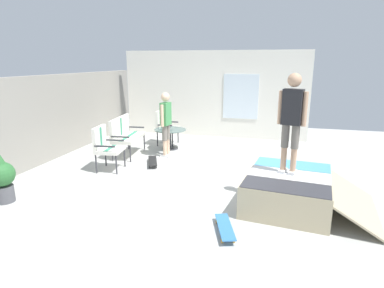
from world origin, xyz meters
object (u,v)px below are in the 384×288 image
patio_bench (124,132)px  patio_chair_by_wall (105,144)px  potted_plant (2,177)px  patio_chair_near_house (164,124)px  skate_ramp (290,190)px  person_watching (166,120)px  person_skater (292,116)px  patio_table (170,135)px  skateboard_by_bench (153,161)px  skateboard_spare (225,227)px

patio_bench → patio_chair_by_wall: size_ratio=1.28×
potted_plant → patio_chair_by_wall: bearing=-22.7°
patio_chair_near_house → patio_chair_by_wall: (-2.60, 0.49, 0.00)m
skate_ramp → patio_chair_near_house: 4.97m
patio_chair_by_wall → person_watching: 1.75m
patio_chair_near_house → potted_plant: 4.84m
potted_plant → patio_chair_near_house: bearing=-16.2°
person_watching → person_skater: size_ratio=0.98×
patio_bench → patio_table: bearing=-46.9°
patio_table → person_skater: 4.44m
patio_bench → skateboard_by_bench: 1.28m
patio_table → skateboard_spare: bearing=-151.7°
person_skater → skateboard_by_bench: size_ratio=2.09×
patio_chair_near_house → patio_chair_by_wall: same height
patio_table → skateboard_spare: size_ratio=1.09×
patio_chair_near_house → patio_table: size_ratio=1.13×
patio_table → skateboard_spare: 4.81m
skateboard_by_bench → skateboard_spare: 3.52m
person_watching → patio_bench: bearing=99.4°
person_skater → patio_table: bearing=47.3°
person_skater → potted_plant: bearing=104.7°
patio_chair_by_wall → potted_plant: bearing=157.3°
patio_bench → person_skater: (-2.00, -4.11, 0.94)m
patio_bench → patio_chair_by_wall: 1.24m
patio_chair_near_house → person_skater: size_ratio=0.60×
patio_chair_near_house → skateboard_by_bench: (-1.96, -0.39, -0.53)m
skate_ramp → patio_table: size_ratio=2.55×
patio_table → potted_plant: potted_plant is taller
patio_bench → patio_table: 1.34m
patio_table → skateboard_by_bench: size_ratio=1.10×
skateboard_by_bench → potted_plant: potted_plant is taller
person_watching → skateboard_by_bench: size_ratio=2.05×
patio_bench → person_skater: person_skater is taller
skate_ramp → person_watching: 3.88m
potted_plant → skate_ramp: bearing=-76.3°
person_watching → person_skater: person_skater is taller
skateboard_by_bench → skateboard_spare: size_ratio=0.99×
patio_table → person_watching: (-0.72, -0.13, 0.57)m
skate_ramp → person_watching: bearing=53.6°
skateboard_spare → patio_table: bearing=28.3°
person_watching → patio_table: bearing=10.5°
patio_chair_near_house → person_watching: size_ratio=0.61×
patio_bench → skateboard_spare: (-3.32, -3.24, -0.53)m
skate_ramp → patio_bench: 4.67m
patio_chair_near_house → patio_chair_by_wall: 2.64m
skateboard_spare → potted_plant: potted_plant is taller
patio_chair_near_house → skate_ramp: bearing=-134.2°
patio_chair_near_house → skateboard_spare: patio_chair_near_house is taller
skate_ramp → patio_bench: patio_bench is taller
skate_ramp → patio_chair_by_wall: (0.85, 4.05, 0.33)m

